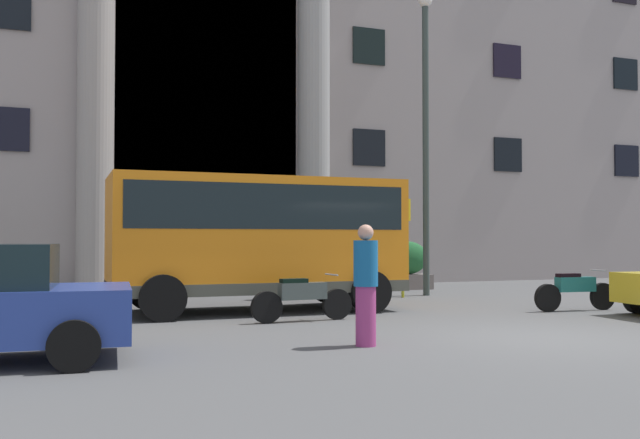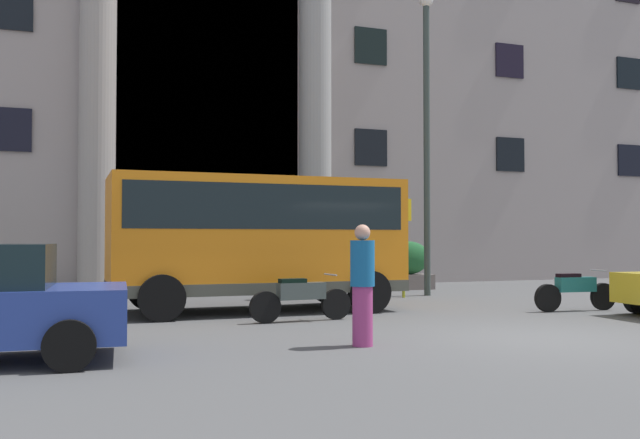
# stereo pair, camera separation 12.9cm
# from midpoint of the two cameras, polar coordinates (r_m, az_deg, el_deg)

# --- Properties ---
(ground_plane) EXTENTS (80.00, 64.00, 0.12)m
(ground_plane) POSITION_cam_midpoint_polar(r_m,az_deg,el_deg) (11.66, 18.19, -9.58)
(ground_plane) COLOR #515152
(office_building_facade) EXTENTS (36.32, 9.79, 21.78)m
(office_building_facade) POSITION_cam_midpoint_polar(r_m,az_deg,el_deg) (29.02, -5.04, 17.07)
(office_building_facade) COLOR gray
(office_building_facade) RESTS_ON ground_plane
(orange_minibus) EXTENTS (6.19, 2.69, 2.87)m
(orange_minibus) POSITION_cam_midpoint_polar(r_m,az_deg,el_deg) (15.09, -5.04, -1.11)
(orange_minibus) COLOR orange
(orange_minibus) RESTS_ON ground_plane
(bus_stop_sign) EXTENTS (0.44, 0.08, 2.66)m
(bus_stop_sign) POSITION_cam_midpoint_polar(r_m,az_deg,el_deg) (18.72, 7.11, -1.39)
(bus_stop_sign) COLOR olive
(bus_stop_sign) RESTS_ON ground_plane
(hedge_planter_far_east) EXTENTS (2.05, 0.71, 1.57)m
(hedge_planter_far_east) POSITION_cam_midpoint_polar(r_m,az_deg,el_deg) (20.73, -0.97, -3.88)
(hedge_planter_far_east) COLOR gray
(hedge_planter_far_east) RESTS_ON ground_plane
(hedge_planter_entrance_right) EXTENTS (1.45, 0.75, 1.50)m
(hedge_planter_entrance_right) POSITION_cam_midpoint_polar(r_m,az_deg,el_deg) (21.85, 7.51, -3.83)
(hedge_planter_entrance_right) COLOR #685F5C
(hedge_planter_entrance_right) RESTS_ON ground_plane
(motorcycle_far_end) EXTENTS (2.07, 0.55, 0.89)m
(motorcycle_far_end) POSITION_cam_midpoint_polar(r_m,az_deg,el_deg) (13.22, -1.45, -6.45)
(motorcycle_far_end) COLOR black
(motorcycle_far_end) RESTS_ON ground_plane
(scooter_by_planter) EXTENTS (2.01, 0.55, 0.89)m
(scooter_by_planter) POSITION_cam_midpoint_polar(r_m,az_deg,el_deg) (16.14, 20.45, -5.48)
(scooter_by_planter) COLOR black
(scooter_by_planter) RESTS_ON ground_plane
(pedestrian_man_red_shirt) EXTENTS (0.36, 0.36, 1.79)m
(pedestrian_man_red_shirt) POSITION_cam_midpoint_polar(r_m,az_deg,el_deg) (10.21, 3.89, -5.36)
(pedestrian_man_red_shirt) COLOR #9C3673
(pedestrian_man_red_shirt) RESTS_ON ground_plane
(lamppost_plaza_centre) EXTENTS (0.40, 0.40, 8.52)m
(lamppost_plaza_centre) POSITION_cam_midpoint_polar(r_m,az_deg,el_deg) (19.80, 8.98, 8.07)
(lamppost_plaza_centre) COLOR #323E3A
(lamppost_plaza_centre) RESTS_ON ground_plane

